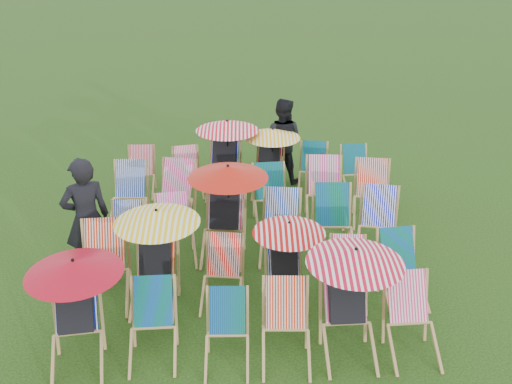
{
  "coord_description": "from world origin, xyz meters",
  "views": [
    {
      "loc": [
        -0.06,
        -7.54,
        4.71
      ],
      "look_at": [
        0.1,
        0.42,
        0.9
      ],
      "focal_mm": 40.0,
      "sensor_mm": 36.0,
      "label": 1
    }
  ],
  "objects_px": {
    "deckchair_29": "(357,172)",
    "deckchair_5": "(413,321)",
    "person_rear": "(282,140)",
    "deckchair_0": "(75,311)",
    "person_left": "(87,219)"
  },
  "relations": [
    {
      "from": "deckchair_29",
      "to": "person_rear",
      "type": "height_order",
      "value": "person_rear"
    },
    {
      "from": "deckchair_0",
      "to": "person_rear",
      "type": "relative_size",
      "value": 0.78
    },
    {
      "from": "person_rear",
      "to": "deckchair_29",
      "type": "bearing_deg",
      "value": 175.9
    },
    {
      "from": "person_left",
      "to": "deckchair_0",
      "type": "bearing_deg",
      "value": 73.15
    },
    {
      "from": "deckchair_29",
      "to": "deckchair_5",
      "type": "bearing_deg",
      "value": -97.53
    },
    {
      "from": "deckchair_5",
      "to": "person_rear",
      "type": "relative_size",
      "value": 0.54
    },
    {
      "from": "deckchair_29",
      "to": "person_left",
      "type": "relative_size",
      "value": 0.46
    },
    {
      "from": "deckchair_29",
      "to": "person_rear",
      "type": "bearing_deg",
      "value": 150.99
    },
    {
      "from": "deckchair_29",
      "to": "person_rear",
      "type": "xyz_separation_m",
      "value": [
        -1.39,
        0.61,
        0.41
      ]
    },
    {
      "from": "deckchair_5",
      "to": "deckchair_29",
      "type": "relative_size",
      "value": 1.07
    },
    {
      "from": "deckchair_0",
      "to": "deckchair_5",
      "type": "relative_size",
      "value": 1.44
    },
    {
      "from": "deckchair_0",
      "to": "deckchair_29",
      "type": "xyz_separation_m",
      "value": [
        4.07,
        4.5,
        -0.26
      ]
    },
    {
      "from": "deckchair_0",
      "to": "deckchair_29",
      "type": "bearing_deg",
      "value": 39.38
    },
    {
      "from": "deckchair_0",
      "to": "deckchair_5",
      "type": "height_order",
      "value": "deckchair_0"
    },
    {
      "from": "person_left",
      "to": "person_rear",
      "type": "distance_m",
      "value": 4.44
    }
  ]
}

